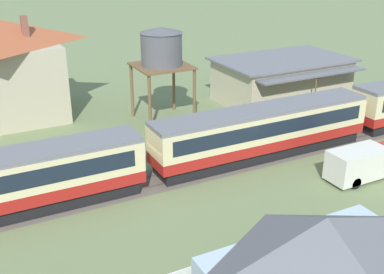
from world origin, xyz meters
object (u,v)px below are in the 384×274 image
(water_tower, at_px, (161,49))
(cottage_grey_roof_2, at_px, (322,264))
(station_building, at_px, (281,79))
(passenger_train, at_px, (149,153))
(delivery_truck_red, at_px, (365,162))

(water_tower, xyz_separation_m, cottage_grey_roof_2, (-3.95, -25.79, -4.09))
(water_tower, height_order, cottage_grey_roof_2, water_tower)
(station_building, bearing_deg, cottage_grey_roof_2, -123.86)
(passenger_train, bearing_deg, delivery_truck_red, -24.98)
(water_tower, relative_size, delivery_truck_red, 1.42)
(passenger_train, xyz_separation_m, delivery_truck_red, (13.55, -6.31, -1.00))
(cottage_grey_roof_2, relative_size, delivery_truck_red, 1.78)
(cottage_grey_roof_2, bearing_deg, water_tower, 81.30)
(delivery_truck_red, bearing_deg, passenger_train, 155.02)
(passenger_train, height_order, water_tower, water_tower)
(cottage_grey_roof_2, bearing_deg, station_building, 56.14)
(delivery_truck_red, bearing_deg, cottage_grey_roof_2, -143.55)
(cottage_grey_roof_2, distance_m, delivery_truck_red, 14.55)
(station_building, height_order, cottage_grey_roof_2, cottage_grey_roof_2)
(station_building, height_order, water_tower, water_tower)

